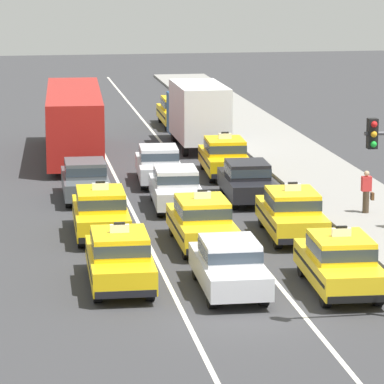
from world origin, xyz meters
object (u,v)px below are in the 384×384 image
object	(u,v)px
sedan_center_third	(176,187)
taxi_right_second	(292,212)
taxi_left_nearest	(120,258)
taxi_right_nearest	(340,262)
taxi_left_second	(101,211)
bus_left_fourth	(74,120)
taxi_center_second	(202,221)
sedan_center_nearest	(229,264)
sedan_right_third	(247,180)
sedan_left_third	(85,179)
box_truck_right_fifth	(197,112)
pedestrian_mid_block	(366,192)
taxi_right_fourth	(225,156)
taxi_right_sixth	(177,111)
sedan_center_fourth	(159,163)

from	to	relation	value
sedan_center_third	taxi_right_second	bearing A→B (deg)	-57.58
taxi_left_nearest	taxi_right_nearest	xyz separation A→B (m)	(6.24, -1.46, 0.00)
taxi_left_second	taxi_right_nearest	size ratio (longest dim) A/B	0.99
bus_left_fourth	taxi_center_second	size ratio (longest dim) A/B	2.47
sedan_center_nearest	sedan_right_third	size ratio (longest dim) A/B	0.99
sedan_left_third	sedan_center_nearest	bearing A→B (deg)	-76.38
sedan_right_third	box_truck_right_fifth	world-z (taller)	box_truck_right_fifth
bus_left_fourth	taxi_center_second	distance (m)	17.79
taxi_left_second	pedestrian_mid_block	size ratio (longest dim) A/B	2.91
sedan_center_third	box_truck_right_fifth	size ratio (longest dim) A/B	0.63
taxi_left_second	sedan_left_third	xyz separation A→B (m)	(-0.12, 6.06, -0.03)
taxi_right_fourth	taxi_center_second	bearing A→B (deg)	-104.23
taxi_center_second	sedan_right_third	size ratio (longest dim) A/B	1.05
taxi_center_second	box_truck_right_fifth	size ratio (longest dim) A/B	0.66
taxi_left_second	taxi_right_sixth	distance (m)	25.41
taxi_left_nearest	sedan_right_third	world-z (taller)	taxi_left_nearest
taxi_center_second	taxi_right_nearest	size ratio (longest dim) A/B	0.99
taxi_left_second	bus_left_fourth	bearing A→B (deg)	89.87
sedan_center_third	sedan_center_fourth	xyz separation A→B (m)	(-0.01, 4.90, 0.00)
taxi_left_nearest	box_truck_right_fifth	size ratio (longest dim) A/B	0.66
sedan_center_fourth	box_truck_right_fifth	distance (m)	9.19
taxi_center_second	box_truck_right_fifth	world-z (taller)	box_truck_right_fifth
sedan_left_third	sedan_center_third	size ratio (longest dim) A/B	0.99
taxi_left_nearest	box_truck_right_fifth	bearing A→B (deg)	75.30
taxi_center_second	taxi_left_second	bearing A→B (deg)	148.77
taxi_left_second	sedan_center_nearest	xyz separation A→B (m)	(3.11, -7.25, -0.03)
taxi_right_fourth	sedan_left_third	bearing A→B (deg)	-148.15
sedan_center_fourth	taxi_right_nearest	bearing A→B (deg)	-79.31
taxi_left_nearest	sedan_left_third	xyz separation A→B (m)	(-0.17, 12.21, -0.03)
taxi_left_second	taxi_center_second	xyz separation A→B (m)	(3.20, -1.94, 0.00)
taxi_right_fourth	taxi_right_sixth	xyz separation A→B (m)	(0.06, 14.61, 0.00)
taxi_left_second	sedan_center_third	distance (m)	5.08
bus_left_fourth	sedan_center_nearest	distance (m)	23.02
taxi_left_second	pedestrian_mid_block	world-z (taller)	taxi_left_second
sedan_center_nearest	sedan_left_third	bearing A→B (deg)	103.62
taxi_right_nearest	pedestrian_mid_block	world-z (taller)	taxi_right_nearest
sedan_center_fourth	taxi_right_second	distance (m)	10.58
taxi_right_fourth	pedestrian_mid_block	world-z (taller)	taxi_right_fourth
taxi_left_second	taxi_right_fourth	size ratio (longest dim) A/B	0.99
bus_left_fourth	taxi_center_second	world-z (taller)	bus_left_fourth
taxi_center_second	taxi_right_nearest	bearing A→B (deg)	-61.44
taxi_left_nearest	sedan_center_third	xyz separation A→B (m)	(3.14, 10.11, -0.03)
taxi_left_second	taxi_right_fourth	xyz separation A→B (m)	(6.23, 10.01, 0.00)
sedan_left_third	taxi_center_second	world-z (taller)	taxi_center_second
taxi_left_nearest	sedan_center_fourth	world-z (taller)	taxi_left_nearest
box_truck_right_fifth	bus_left_fourth	bearing A→B (deg)	-162.70
taxi_center_second	taxi_right_nearest	world-z (taller)	same
sedan_center_third	pedestrian_mid_block	distance (m)	7.22
taxi_left_second	sedan_center_third	bearing A→B (deg)	51.10
sedan_right_third	pedestrian_mid_block	size ratio (longest dim) A/B	2.76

